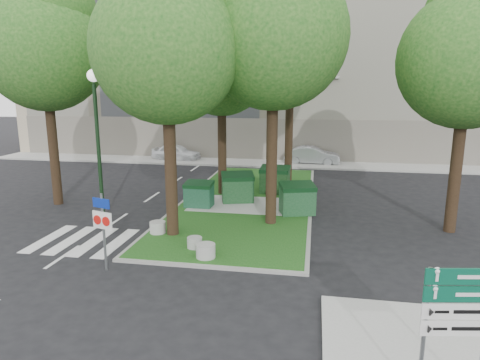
% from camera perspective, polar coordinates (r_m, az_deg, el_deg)
% --- Properties ---
extents(ground, '(120.00, 120.00, 0.00)m').
position_cam_1_polar(ground, '(13.89, -6.32, -11.35)').
color(ground, black).
rests_on(ground, ground).
extents(median_island, '(6.00, 16.00, 0.12)m').
position_cam_1_polar(median_island, '(21.16, 1.05, -2.72)').
color(median_island, '#174714').
rests_on(median_island, ground).
extents(median_kerb, '(6.30, 16.30, 0.10)m').
position_cam_1_polar(median_kerb, '(21.16, 1.05, -2.75)').
color(median_kerb, gray).
rests_on(median_kerb, ground).
extents(sidewalk_corner, '(5.00, 4.00, 0.12)m').
position_cam_1_polar(sidewalk_corner, '(10.66, 25.36, -20.07)').
color(sidewalk_corner, '#999993').
rests_on(sidewalk_corner, ground).
extents(building_sidewalk, '(42.00, 3.00, 0.12)m').
position_cam_1_polar(building_sidewalk, '(31.39, 3.16, 2.25)').
color(building_sidewalk, '#999993').
rests_on(building_sidewalk, ground).
extents(zebra_crossing, '(5.00, 3.00, 0.01)m').
position_cam_1_polar(zebra_crossing, '(16.53, -17.52, -7.90)').
color(zebra_crossing, silver).
rests_on(zebra_crossing, ground).
extents(apartment_building, '(41.00, 12.00, 16.00)m').
position_cam_1_polar(apartment_building, '(38.43, 4.72, 15.96)').
color(apartment_building, tan).
rests_on(apartment_building, ground).
extents(tree_median_near_left, '(5.20, 5.20, 10.53)m').
position_cam_1_polar(tree_median_near_left, '(15.69, -9.46, 18.60)').
color(tree_median_near_left, black).
rests_on(tree_median_near_left, ground).
extents(tree_median_near_right, '(5.60, 5.60, 11.46)m').
position_cam_1_polar(tree_median_near_right, '(16.99, 4.88, 20.50)').
color(tree_median_near_right, black).
rests_on(tree_median_near_right, ground).
extents(tree_median_mid, '(4.80, 4.80, 9.99)m').
position_cam_1_polar(tree_median_mid, '(21.78, -2.24, 16.07)').
color(tree_median_mid, black).
rests_on(tree_median_mid, ground).
extents(tree_median_far, '(5.80, 5.80, 11.93)m').
position_cam_1_polar(tree_median_far, '(24.43, 7.10, 18.74)').
color(tree_median_far, black).
rests_on(tree_median_far, ground).
extents(tree_street_left, '(5.40, 5.40, 11.00)m').
position_cam_1_polar(tree_street_left, '(21.98, -24.49, 16.74)').
color(tree_street_left, black).
rests_on(tree_street_left, ground).
extents(tree_street_right, '(5.00, 5.00, 10.06)m').
position_cam_1_polar(tree_street_right, '(18.12, 28.48, 15.40)').
color(tree_street_right, black).
rests_on(tree_street_right, ground).
extents(dumpster_a, '(1.32, 0.94, 1.20)m').
position_cam_1_polar(dumpster_a, '(19.84, -5.49, -1.91)').
color(dumpster_a, '#103B24').
rests_on(dumpster_a, median_island).
extents(dumpster_b, '(1.76, 1.44, 1.42)m').
position_cam_1_polar(dumpster_b, '(20.58, -0.33, -1.02)').
color(dumpster_b, '#113B18').
rests_on(dumpster_b, median_island).
extents(dumpster_c, '(1.59, 1.17, 1.41)m').
position_cam_1_polar(dumpster_c, '(22.39, 4.67, 0.02)').
color(dumpster_c, black).
rests_on(dumpster_c, median_island).
extents(dumpster_d, '(1.72, 1.41, 1.38)m').
position_cam_1_polar(dumpster_d, '(18.81, 7.65, -2.49)').
color(dumpster_d, '#133E1E').
rests_on(dumpster_d, median_island).
extents(bollard_left, '(0.61, 0.61, 0.43)m').
position_cam_1_polar(bollard_left, '(16.63, -10.91, -6.21)').
color(bollard_left, '#9E9E99').
rests_on(bollard_left, median_island).
extents(bollard_right, '(0.63, 0.63, 0.45)m').
position_cam_1_polar(bollard_right, '(14.13, -4.60, -9.38)').
color(bollard_right, '#989994').
rests_on(bollard_right, median_island).
extents(bollard_mid, '(0.52, 0.52, 0.37)m').
position_cam_1_polar(bollard_mid, '(14.98, -6.07, -8.28)').
color(bollard_mid, gray).
rests_on(bollard_mid, median_island).
extents(litter_bin, '(0.40, 0.40, 0.71)m').
position_cam_1_polar(litter_bin, '(20.48, 8.39, -2.18)').
color(litter_bin, yellow).
rests_on(litter_bin, median_island).
extents(street_lamp, '(0.50, 0.50, 6.24)m').
position_cam_1_polar(street_lamp, '(18.42, -18.53, 6.60)').
color(street_lamp, black).
rests_on(street_lamp, ground).
extents(traffic_sign_pole, '(0.71, 0.25, 2.45)m').
position_cam_1_polar(traffic_sign_pole, '(13.64, -17.79, -5.30)').
color(traffic_sign_pole, slate).
rests_on(traffic_sign_pole, ground).
extents(directional_sign, '(1.24, 0.27, 2.50)m').
position_cam_1_polar(directional_sign, '(8.50, 26.97, -15.59)').
color(directional_sign, slate).
rests_on(directional_sign, sidewalk_corner).
extents(car_white, '(3.88, 1.92, 1.27)m').
position_cam_1_polar(car_white, '(33.13, -8.51, 3.67)').
color(car_white, white).
rests_on(car_white, ground).
extents(car_silver, '(4.04, 1.61, 1.31)m').
position_cam_1_polar(car_silver, '(31.62, 9.61, 3.25)').
color(car_silver, '#A2A6AA').
rests_on(car_silver, ground).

